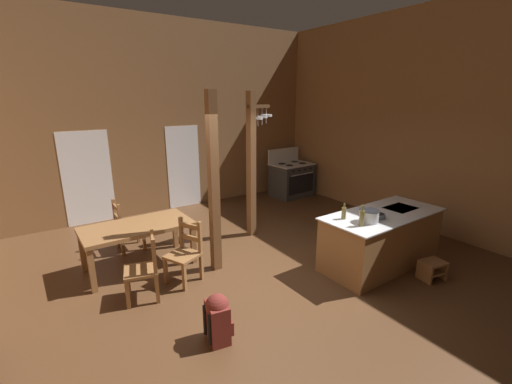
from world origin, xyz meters
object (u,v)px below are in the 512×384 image
at_px(dining_table, 137,230).
at_px(bottle_tall_on_counter, 362,218).
at_px(stockpot_on_counter, 369,216).
at_px(step_stool, 432,269).
at_px(bottle_short_on_counter, 344,213).
at_px(mixing_bowl_on_counter, 378,216).
at_px(kitchen_island, 381,239).
at_px(ladderback_chair_near_window, 145,269).
at_px(ladderback_chair_by_post, 126,226).
at_px(stove_range, 292,179).
at_px(ladderback_chair_at_table_end, 185,253).
at_px(backpack, 218,317).

distance_m(dining_table, bottle_tall_on_counter, 3.53).
relative_size(dining_table, stockpot_on_counter, 4.77).
xyz_separation_m(step_stool, bottle_short_on_counter, (-1.01, 0.95, 0.83)).
relative_size(dining_table, mixing_bowl_on_counter, 8.32).
height_order(kitchen_island, mixing_bowl_on_counter, mixing_bowl_on_counter).
bearing_deg(ladderback_chair_near_window, ladderback_chair_by_post, 84.31).
xyz_separation_m(dining_table, stockpot_on_counter, (2.86, -2.28, 0.36)).
bearing_deg(step_stool, bottle_short_on_counter, 136.71).
bearing_deg(bottle_tall_on_counter, mixing_bowl_on_counter, 8.23).
bearing_deg(ladderback_chair_by_post, stove_range, 12.68).
relative_size(kitchen_island, stockpot_on_counter, 6.03).
bearing_deg(kitchen_island, ladderback_chair_near_window, 161.81).
xyz_separation_m(ladderback_chair_near_window, ladderback_chair_by_post, (0.18, 1.77, 0.00)).
bearing_deg(stove_range, ladderback_chair_near_window, -150.14).
height_order(ladderback_chair_by_post, bottle_tall_on_counter, bottle_tall_on_counter).
xyz_separation_m(ladderback_chair_near_window, stockpot_on_counter, (3.04, -1.30, 0.56)).
bearing_deg(stockpot_on_counter, step_stool, -38.99).
xyz_separation_m(stove_range, ladderback_chair_near_window, (-4.97, -2.85, -0.03)).
distance_m(ladderback_chair_by_post, ladderback_chair_at_table_end, 1.70).
relative_size(kitchen_island, stove_range, 1.66).
height_order(kitchen_island, ladderback_chair_by_post, ladderback_chair_by_post).
relative_size(ladderback_chair_by_post, backpack, 1.59).
bearing_deg(kitchen_island, backpack, -177.06).
relative_size(kitchen_island, bottle_short_on_counter, 8.78).
bearing_deg(mixing_bowl_on_counter, kitchen_island, 20.33).
distance_m(kitchen_island, ladderback_chair_at_table_end, 3.21).
xyz_separation_m(dining_table, mixing_bowl_on_counter, (3.12, -2.25, 0.30)).
xyz_separation_m(stove_range, dining_table, (-4.79, -1.88, 0.17)).
distance_m(kitchen_island, bottle_tall_on_counter, 0.98).
bearing_deg(stove_range, kitchen_island, -109.05).
bearing_deg(bottle_tall_on_counter, bottle_short_on_counter, 88.54).
distance_m(ladderback_chair_near_window, ladderback_chair_at_table_end, 0.67).
xyz_separation_m(ladderback_chair_at_table_end, stockpot_on_counter, (2.38, -1.45, 0.56)).
bearing_deg(backpack, dining_table, 96.25).
height_order(kitchen_island, backpack, kitchen_island).
xyz_separation_m(ladderback_chair_at_table_end, mixing_bowl_on_counter, (2.65, -1.43, 0.50)).
bearing_deg(backpack, ladderback_chair_by_post, 94.70).
height_order(dining_table, bottle_short_on_counter, bottle_short_on_counter).
relative_size(ladderback_chair_near_window, bottle_tall_on_counter, 3.00).
relative_size(kitchen_island, dining_table, 1.26).
height_order(mixing_bowl_on_counter, bottle_short_on_counter, bottle_short_on_counter).
xyz_separation_m(ladderback_chair_at_table_end, bottle_tall_on_counter, (2.16, -1.50, 0.59)).
relative_size(kitchen_island, bottle_tall_on_counter, 6.90).
xyz_separation_m(backpack, bottle_tall_on_counter, (2.38, -0.01, 0.72)).
bearing_deg(ladderback_chair_by_post, step_stool, -45.52).
bearing_deg(kitchen_island, mixing_bowl_on_counter, -159.67).
relative_size(step_stool, mixing_bowl_on_counter, 1.96).
distance_m(stove_range, ladderback_chair_by_post, 4.91).
relative_size(ladderback_chair_near_window, mixing_bowl_on_counter, 4.57).
bearing_deg(stove_range, stockpot_on_counter, -114.93).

